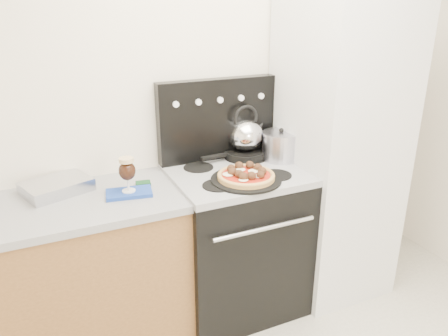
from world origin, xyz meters
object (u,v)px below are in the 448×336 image
base_cabinet (48,287)px  pizza (246,175)px  pizza_pan (246,179)px  skillet (245,154)px  oven_mitt (129,193)px  tea_kettle (245,132)px  stove_body (236,243)px  beer_glass (127,174)px  stock_pot (281,147)px  fridge (336,152)px

base_cabinet → pizza: (1.09, -0.17, 0.53)m
pizza_pan → skillet: (0.17, 0.34, 0.02)m
oven_mitt → tea_kettle: (0.80, 0.21, 0.18)m
pizza → stove_body: bearing=85.7°
stove_body → beer_glass: size_ratio=4.62×
beer_glass → stock_pot: 0.99m
oven_mitt → skillet: (0.80, 0.21, 0.03)m
tea_kettle → stock_pot: tea_kettle is taller
beer_glass → skillet: bearing=14.9°
skillet → stove_body: bearing=-128.9°
pizza → skillet: 0.38m
pizza_pan → stock_pot: stock_pot is taller
fridge → pizza: fridge is taller
base_cabinet → oven_mitt: bearing=-5.3°
fridge → skillet: fridge is taller
stove_body → oven_mitt: oven_mitt is taller
stove_body → beer_glass: (-0.64, -0.02, 0.58)m
base_cabinet → pizza: size_ratio=4.56×
fridge → pizza: bearing=-170.4°
beer_glass → tea_kettle: tea_kettle is taller
base_cabinet → pizza_pan: bearing=-8.8°
base_cabinet → skillet: bearing=7.6°
oven_mitt → pizza: (0.63, -0.13, 0.05)m
stove_body → base_cabinet: bearing=178.7°
beer_glass → pizza: bearing=-11.4°
tea_kettle → stock_pot: bearing=-38.4°
base_cabinet → beer_glass: size_ratio=7.62×
pizza_pan → pizza: bearing=180.0°
stock_pot → base_cabinet: bearing=-177.9°
skillet → tea_kettle: 0.15m
base_cabinet → pizza: pizza is taller
oven_mitt → pizza_pan: bearing=-11.4°
oven_mitt → pizza: bearing=-11.4°
oven_mitt → skillet: size_ratio=0.90×
base_cabinet → stock_pot: 1.56m
stove_body → pizza_pan: pizza_pan is taller
oven_mitt → tea_kettle: bearing=14.9°
beer_glass → skillet: (0.80, 0.21, -0.07)m
fridge → pizza_pan: fridge is taller
oven_mitt → skillet: 0.82m
oven_mitt → pizza: size_ratio=0.75×
beer_glass → fridge: bearing=-0.3°
pizza → beer_glass: bearing=168.6°
stove_body → tea_kettle: tea_kettle is taller
skillet → stock_pot: stock_pot is taller
oven_mitt → stock_pot: (0.99, 0.10, 0.09)m
base_cabinet → oven_mitt: oven_mitt is taller
base_cabinet → pizza_pan: (1.09, -0.17, 0.50)m
stove_body → oven_mitt: (-0.64, -0.02, 0.47)m
base_cabinet → tea_kettle: bearing=7.6°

